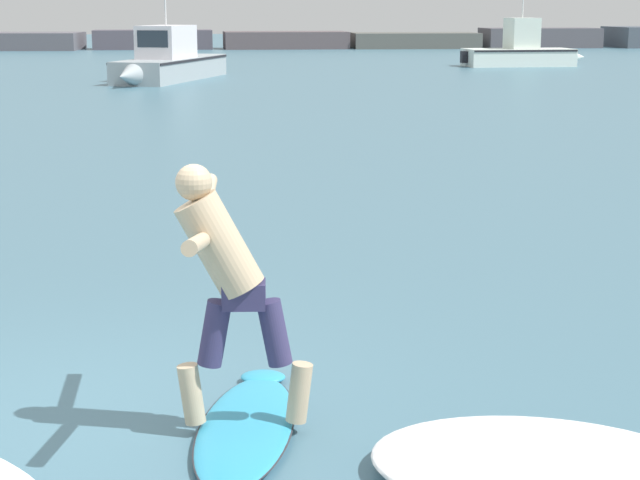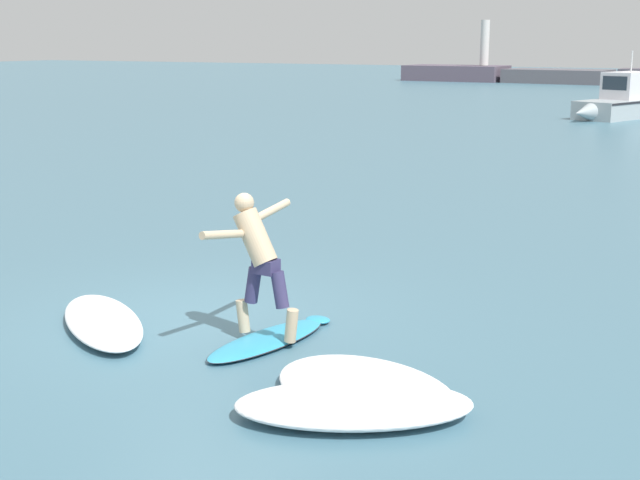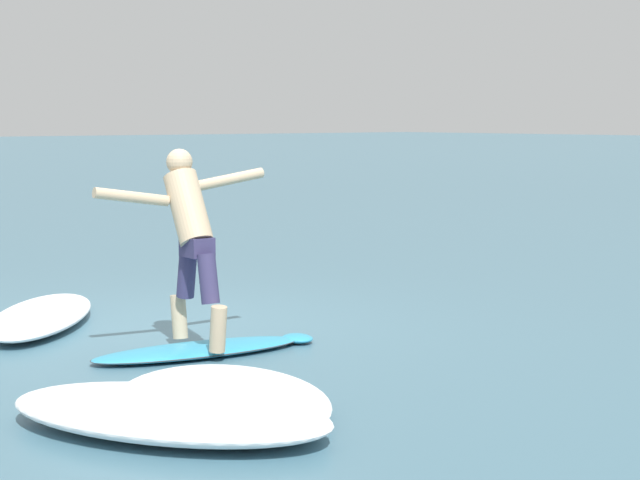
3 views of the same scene
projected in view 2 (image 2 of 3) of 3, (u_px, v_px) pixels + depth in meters
The scene contains 7 objects.
ground_plane at pixel (199, 320), 10.85m from camera, with size 200.00×200.00×0.00m, color #446E81.
surfboard at pixel (269, 339), 10.02m from camera, with size 0.90×2.03×0.22m.
surfer at pixel (257, 253), 9.84m from camera, with size 0.84×1.57×1.61m.
fishing_boat_near_jetty at pixel (630, 102), 38.88m from camera, with size 4.13×8.15×2.85m.
wave_foam_at_tail at pixel (103, 321), 10.49m from camera, with size 2.30×2.07×0.19m.
wave_foam_at_nose at pixel (354, 405), 8.03m from camera, with size 2.40×1.98×0.25m.
wave_foam_beside at pixel (365, 387), 8.49m from camera, with size 2.33×2.00×0.20m.
Camera 2 is at (6.15, -8.48, 3.35)m, focal length 50.00 mm.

